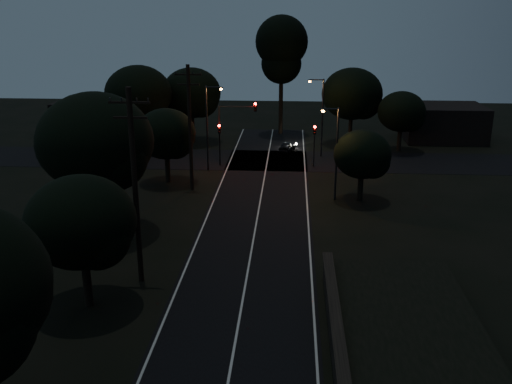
{
  "coord_description": "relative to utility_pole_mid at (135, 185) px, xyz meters",
  "views": [
    {
      "loc": [
        2.47,
        -13.97,
        14.97
      ],
      "look_at": [
        0.0,
        24.0,
        2.5
      ],
      "focal_mm": 40.0,
      "sensor_mm": 36.0,
      "label": 1
    }
  ],
  "objects": [
    {
      "name": "utility_pole_far",
      "position": [
        0.0,
        17.0,
        -0.25
      ],
      "size": [
        2.2,
        0.3,
        10.5
      ],
      "color": "black",
      "rests_on": "ground"
    },
    {
      "name": "utility_pole_mid",
      "position": [
        0.0,
        0.0,
        0.0
      ],
      "size": [
        2.2,
        0.3,
        11.0
      ],
      "color": "black",
      "rests_on": "ground"
    },
    {
      "name": "signal_left",
      "position": [
        1.4,
        24.99,
        -2.9
      ],
      "size": [
        0.28,
        0.35,
        4.1
      ],
      "color": "black",
      "rests_on": "ground"
    },
    {
      "name": "tree_left_c",
      "position": [
        -4.23,
        6.84,
        0.54
      ],
      "size": [
        7.68,
        7.68,
        9.7
      ],
      "color": "black",
      "rests_on": "ground"
    },
    {
      "name": "streetlight_b",
      "position": [
        11.31,
        29.0,
        -1.1
      ],
      "size": [
        1.66,
        0.26,
        8.0
      ],
      "color": "black",
      "rests_on": "ground"
    },
    {
      "name": "tree_right_a",
      "position": [
        14.16,
        14.91,
        -2.01
      ],
      "size": [
        4.53,
        4.53,
        5.76
      ],
      "color": "black",
      "rests_on": "ground"
    },
    {
      "name": "tall_pine",
      "position": [
        7.0,
        40.0,
        4.37
      ],
      "size": [
        6.17,
        6.17,
        14.03
      ],
      "color": "black",
      "rests_on": "ground"
    },
    {
      "name": "streetlight_c",
      "position": [
        11.83,
        15.0,
        -1.39
      ],
      "size": [
        1.46,
        0.26,
        7.5
      ],
      "color": "black",
      "rests_on": "ground"
    },
    {
      "name": "car",
      "position": [
        7.95,
        31.0,
        -5.22
      ],
      "size": [
        2.01,
        3.29,
        1.05
      ],
      "primitive_type": "imported",
      "rotation": [
        0.0,
        0.0,
        2.87
      ],
      "color": "black",
      "rests_on": "ground"
    },
    {
      "name": "tree_far_nw",
      "position": [
        -2.76,
        34.87,
        -0.29
      ],
      "size": [
        6.65,
        6.65,
        8.42
      ],
      "color": "black",
      "rests_on": "ground"
    },
    {
      "name": "building_right",
      "position": [
        26.0,
        38.0,
        -3.74
      ],
      "size": [
        9.0,
        7.0,
        4.0
      ],
      "primitive_type": "cube",
      "color": "black",
      "rests_on": "ground"
    },
    {
      "name": "tree_far_w",
      "position": [
        -7.75,
        30.86,
        0.15
      ],
      "size": [
        7.1,
        7.1,
        9.05
      ],
      "color": "black",
      "rests_on": "ground"
    },
    {
      "name": "tree_far_e",
      "position": [
        20.18,
        31.9,
        -1.58
      ],
      "size": [
        5.06,
        5.06,
        6.42
      ],
      "color": "black",
      "rests_on": "ground"
    },
    {
      "name": "tree_far_ne",
      "position": [
        15.24,
        34.86,
        -0.22
      ],
      "size": [
        6.74,
        6.74,
        8.52
      ],
      "color": "black",
      "rests_on": "ground"
    },
    {
      "name": "tree_left_d",
      "position": [
        -2.32,
        18.9,
        -1.47
      ],
      "size": [
        5.19,
        5.19,
        6.59
      ],
      "color": "black",
      "rests_on": "ground"
    },
    {
      "name": "tree_left_b",
      "position": [
        -1.8,
        -3.11,
        -1.16
      ],
      "size": [
        5.55,
        5.55,
        7.06
      ],
      "color": "black",
      "rests_on": "ground"
    },
    {
      "name": "signal_right",
      "position": [
        10.6,
        24.99,
        -2.9
      ],
      "size": [
        0.28,
        0.35,
        4.1
      ],
      "color": "black",
      "rests_on": "ground"
    },
    {
      "name": "building_left",
      "position": [
        -14.0,
        37.0,
        -3.54
      ],
      "size": [
        10.0,
        8.0,
        4.4
      ],
      "primitive_type": "cube",
      "color": "black",
      "rests_on": "ground"
    },
    {
      "name": "signal_mast",
      "position": [
        3.09,
        24.99,
        -1.4
      ],
      "size": [
        3.7,
        0.35,
        6.25
      ],
      "color": "black",
      "rests_on": "ground"
    },
    {
      "name": "road_surface",
      "position": [
        6.0,
        16.12,
        -5.73
      ],
      "size": [
        60.0,
        70.0,
        0.03
      ],
      "color": "black",
      "rests_on": "ground"
    },
    {
      "name": "streetlight_a",
      "position": [
        0.69,
        23.0,
        -1.1
      ],
      "size": [
        1.66,
        0.26,
        8.0
      ],
      "color": "black",
      "rests_on": "ground"
    }
  ]
}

